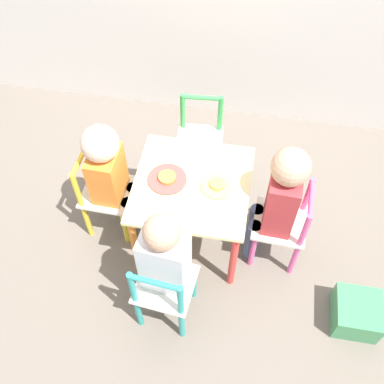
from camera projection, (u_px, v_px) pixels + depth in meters
ground_plane at (192, 235)px, 2.53m from camera, size 6.00×6.00×0.00m
kids_table at (192, 193)px, 2.21m from camera, size 0.56×0.56×0.48m
chair_yellow at (104, 194)px, 2.37m from camera, size 0.27×0.27×0.53m
chair_pink at (284, 225)px, 2.25m from camera, size 0.27×0.27×0.53m
chair_teal at (164, 291)px, 2.05m from camera, size 0.29×0.29×0.53m
chair_green at (200, 141)px, 2.60m from camera, size 0.28×0.28×0.53m
child_left at (110, 171)px, 2.20m from camera, size 0.23×0.20×0.75m
child_right at (279, 197)px, 2.08m from camera, size 0.22×0.21×0.80m
child_front at (166, 259)px, 1.92m from camera, size 0.21×0.22×0.78m
plate_left at (167, 179)px, 2.15m from camera, size 0.19×0.19×0.03m
plate_right at (217, 185)px, 2.13m from camera, size 0.16×0.16×0.03m
storage_bin at (356, 313)px, 2.17m from camera, size 0.22×0.22×0.16m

